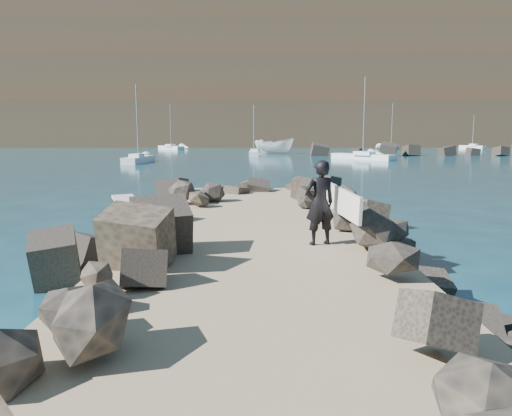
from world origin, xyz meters
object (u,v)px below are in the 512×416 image
object	(u,v)px
surfer_with_board	(323,202)
sailboat_d	(391,147)
boat_imported	(274,146)
surfboard_resting	(133,214)

from	to	relation	value
surfer_with_board	sailboat_d	xyz separation A→B (m)	(23.28, 80.90, -1.21)
boat_imported	sailboat_d	world-z (taller)	sailboat_d
surfer_with_board	sailboat_d	size ratio (longest dim) A/B	0.28
surfer_with_board	boat_imported	bearing A→B (deg)	88.96
surfer_with_board	sailboat_d	distance (m)	84.20
surfboard_resting	surfer_with_board	world-z (taller)	surfer_with_board
boat_imported	sailboat_d	bearing A→B (deg)	-38.33
surfboard_resting	sailboat_d	distance (m)	84.13
boat_imported	surfer_with_board	distance (m)	61.89
surfboard_resting	sailboat_d	world-z (taller)	sailboat_d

